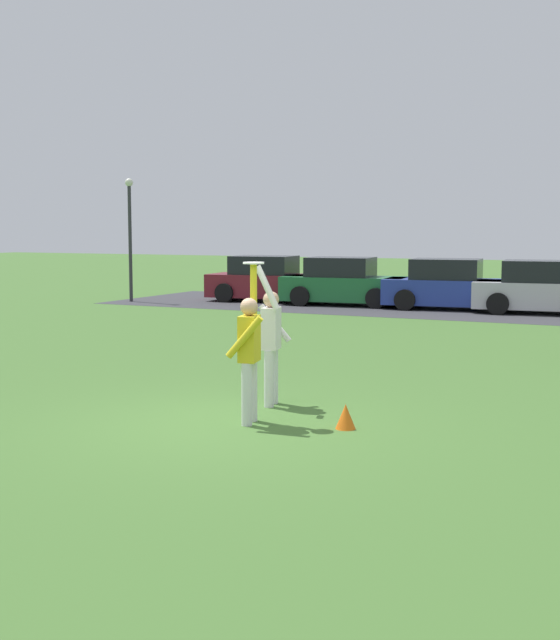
# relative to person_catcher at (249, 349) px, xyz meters

# --- Properties ---
(ground_plane) EXTENTS (120.00, 120.00, 0.00)m
(ground_plane) POSITION_rel_person_catcher_xyz_m (-0.23, -0.18, -0.98)
(ground_plane) COLOR #426B2D
(person_catcher) EXTENTS (0.49, 0.58, 2.08)m
(person_catcher) POSITION_rel_person_catcher_xyz_m (0.00, 0.00, 0.00)
(person_catcher) COLOR silver
(person_catcher) RESTS_ON ground_plane
(person_defender) EXTENTS (0.52, 0.61, 2.04)m
(person_defender) POSITION_rel_person_catcher_xyz_m (-0.25, 1.14, -0.00)
(person_defender) COLOR silver
(person_defender) RESTS_ON ground_plane
(frisbee_disc) EXTENTS (0.28, 0.28, 0.02)m
(frisbee_disc) POSITION_rel_person_catcher_xyz_m (-0.05, 0.22, 1.11)
(frisbee_disc) COLOR white
(frisbee_disc) RESTS_ON person_catcher
(parked_car_maroon) EXTENTS (4.27, 2.38, 1.59)m
(parked_car_maroon) POSITION_rel_person_catcher_xyz_m (-8.22, 16.77, -0.25)
(parked_car_maroon) COLOR maroon
(parked_car_maroon) RESTS_ON ground_plane
(parked_car_green) EXTENTS (4.27, 2.38, 1.59)m
(parked_car_green) POSITION_rel_person_catcher_xyz_m (-5.25, 16.59, -0.25)
(parked_car_green) COLOR #1E6633
(parked_car_green) RESTS_ON ground_plane
(parked_car_blue) EXTENTS (4.27, 2.38, 1.59)m
(parked_car_blue) POSITION_rel_person_catcher_xyz_m (-1.71, 16.67, -0.25)
(parked_car_blue) COLOR #233893
(parked_car_blue) RESTS_ON ground_plane
(parked_car_silver) EXTENTS (4.27, 2.38, 1.59)m
(parked_car_silver) POSITION_rel_person_catcher_xyz_m (1.18, 16.57, -0.25)
(parked_car_silver) COLOR #BCBCC1
(parked_car_silver) RESTS_ON ground_plane
(parking_strip) EXTENTS (22.52, 6.40, 0.01)m
(parking_strip) POSITION_rel_person_catcher_xyz_m (-1.86, 16.57, -0.98)
(parking_strip) COLOR #38383D
(parking_strip) RESTS_ON ground_plane
(lamppost_by_lot) EXTENTS (0.28, 0.28, 4.26)m
(lamppost_by_lot) POSITION_rel_person_catcher_xyz_m (-12.42, 14.57, 1.60)
(lamppost_by_lot) COLOR #2D2D33
(lamppost_by_lot) RESTS_ON ground_plane
(field_cone_orange) EXTENTS (0.26, 0.26, 0.32)m
(field_cone_orange) POSITION_rel_person_catcher_xyz_m (1.25, 0.26, -0.82)
(field_cone_orange) COLOR orange
(field_cone_orange) RESTS_ON ground_plane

